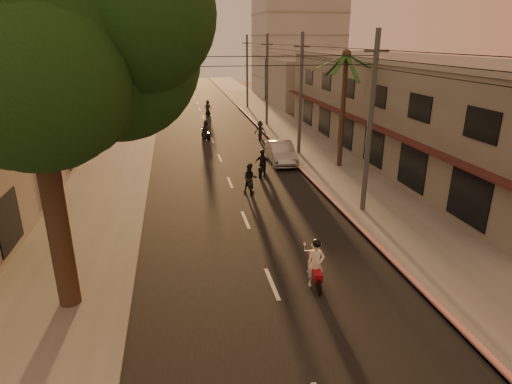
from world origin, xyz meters
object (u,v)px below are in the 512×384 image
broadleaf_tree (43,41)px  scooter_red (315,265)px  scooter_mid_a (250,179)px  parked_car (281,152)px  scooter_far_a (206,131)px  scooter_far_c (208,109)px  scooter_far_b (260,131)px  palm_tree (346,61)px  scooter_mid_b (262,164)px

broadleaf_tree → scooter_red: broadleaf_tree is taller
scooter_mid_a → parked_car: (3.30, 5.84, -0.04)m
scooter_far_a → scooter_far_c: 12.76m
scooter_red → scooter_far_c: (-0.83, 37.53, -0.01)m
broadleaf_tree → scooter_far_b: bearing=65.1°
palm_tree → parked_car: 7.64m
parked_car → scooter_far_c: scooter_far_c is taller
scooter_red → scooter_far_b: (2.68, 23.77, -0.02)m
palm_tree → scooter_mid_a: (-7.05, -3.97, -6.34)m
palm_tree → parked_car: palm_tree is taller
scooter_far_c → scooter_red: bearing=-91.2°
palm_tree → scooter_far_a: palm_tree is taller
scooter_far_b → scooter_far_c: 14.20m
scooter_mid_a → scooter_far_c: (-0.26, 27.15, 0.00)m
broadleaf_tree → scooter_far_a: (6.10, 24.33, -7.68)m
scooter_far_a → scooter_red: bearing=-104.8°
scooter_red → scooter_mid_a: (-0.57, 10.38, -0.01)m
palm_tree → scooter_far_a: bearing=129.1°
scooter_mid_a → scooter_far_a: bearing=101.7°
broadleaf_tree → palm_tree: 20.18m
scooter_mid_a → parked_car: size_ratio=0.38×
scooter_red → scooter_mid_b: size_ratio=1.07×
scooter_red → scooter_far_a: scooter_red is taller
scooter_mid_b → scooter_far_b: bearing=103.2°
scooter_red → scooter_far_a: bearing=100.3°
parked_car → scooter_mid_a: bearing=-116.7°
palm_tree → scooter_mid_b: 8.59m
scooter_far_c → scooter_mid_a: bearing=-92.0°
palm_tree → scooter_far_a: 14.92m
palm_tree → scooter_red: size_ratio=4.32×
palm_tree → scooter_far_c: palm_tree is taller
scooter_far_b → scooter_far_c: bearing=119.6°
scooter_far_a → scooter_far_c: (1.20, 12.71, 0.02)m
scooter_mid_b → palm_tree: bearing=33.1°
scooter_red → scooter_mid_a: scooter_red is taller
scooter_mid_a → scooter_far_a: (-1.46, 14.45, -0.01)m
scooter_mid_b → scooter_far_c: scooter_far_c is taller
scooter_mid_b → scooter_far_b: (1.92, 10.38, -0.01)m
scooter_far_a → scooter_far_c: size_ratio=0.95×
palm_tree → broadleaf_tree: bearing=-136.5°
scooter_far_b → broadleaf_tree: bearing=-99.7°
parked_car → scooter_far_c: (-3.56, 21.32, 0.04)m
scooter_mid_a → parked_car: 6.70m
scooter_red → scooter_mid_b: (0.76, 13.39, -0.01)m
scooter_mid_a → scooter_far_c: 27.16m
scooter_red → parked_car: size_ratio=0.40×
scooter_far_b → scooter_far_a: bearing=-177.4°
broadleaf_tree → scooter_mid_a: broadleaf_tree is taller
palm_tree → scooter_mid_b: bearing=-170.5°
broadleaf_tree → palm_tree: broadleaf_tree is taller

